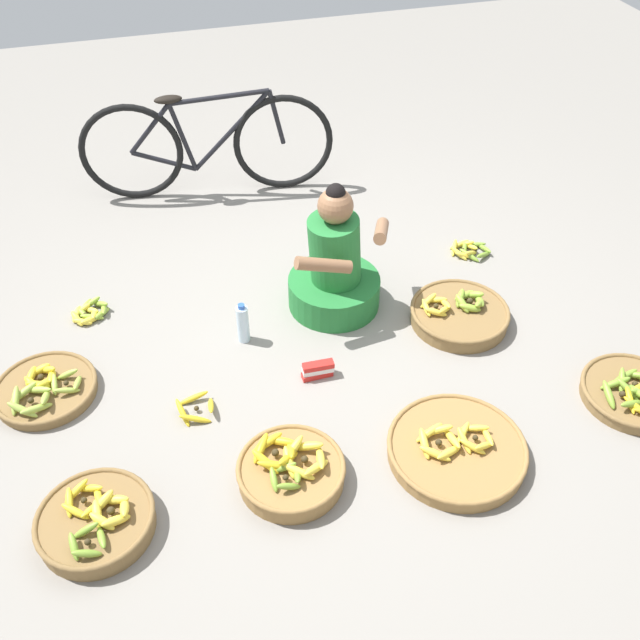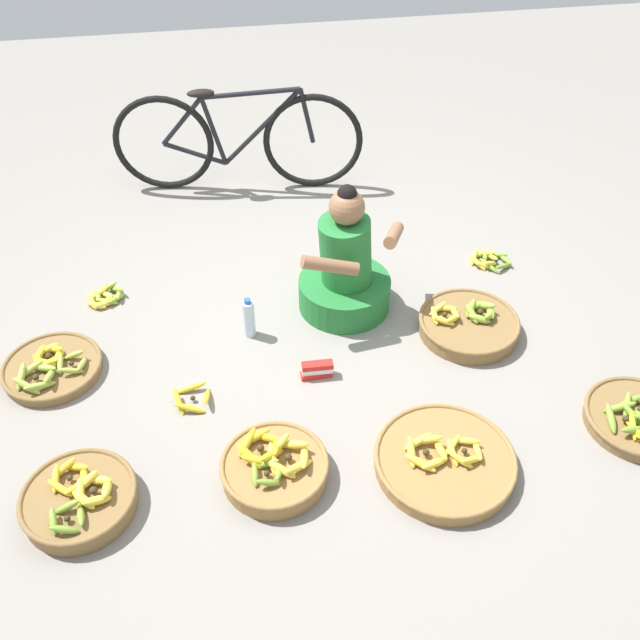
# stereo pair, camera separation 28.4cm
# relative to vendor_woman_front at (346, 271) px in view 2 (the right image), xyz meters

# --- Properties ---
(ground_plane) EXTENTS (10.00, 10.00, 0.00)m
(ground_plane) POSITION_rel_vendor_woman_front_xyz_m (-0.23, -0.30, -0.25)
(ground_plane) COLOR gray
(vendor_woman_front) EXTENTS (0.64, 0.52, 0.78)m
(vendor_woman_front) POSITION_rel_vendor_woman_front_xyz_m (0.00, 0.00, 0.00)
(vendor_woman_front) COLOR #237233
(vendor_woman_front) RESTS_ON ground
(bicycle_leaning) EXTENTS (1.69, 0.29, 0.73)m
(bicycle_leaning) POSITION_rel_vendor_woman_front_xyz_m (-0.47, 1.42, 0.11)
(bicycle_leaning) COLOR black
(bicycle_leaning) RESTS_ON ground
(banana_basket_back_center) EXTENTS (0.49, 0.49, 0.18)m
(banana_basket_back_center) POSITION_rel_vendor_woman_front_xyz_m (-0.54, -1.11, -0.19)
(banana_basket_back_center) COLOR olive
(banana_basket_back_center) RESTS_ON ground
(banana_basket_front_left) EXTENTS (0.55, 0.55, 0.16)m
(banana_basket_front_left) POSITION_rel_vendor_woman_front_xyz_m (0.62, -0.34, -0.20)
(banana_basket_front_left) COLOR brown
(banana_basket_front_left) RESTS_ON ground
(banana_basket_near_vendor) EXTENTS (0.64, 0.64, 0.14)m
(banana_basket_near_vendor) POSITION_rel_vendor_woman_front_xyz_m (0.22, -1.20, -0.20)
(banana_basket_near_vendor) COLOR olive
(banana_basket_near_vendor) RESTS_ON ground
(banana_basket_back_right) EXTENTS (0.51, 0.51, 0.13)m
(banana_basket_back_right) POSITION_rel_vendor_woman_front_xyz_m (-1.59, -0.28, -0.21)
(banana_basket_back_right) COLOR brown
(banana_basket_back_right) RESTS_ON ground
(banana_basket_mid_right) EXTENTS (0.50, 0.50, 0.17)m
(banana_basket_mid_right) POSITION_rel_vendor_woman_front_xyz_m (-1.38, -1.14, -0.19)
(banana_basket_mid_right) COLOR brown
(banana_basket_mid_right) RESTS_ON ground
(banana_basket_front_right) EXTENTS (0.51, 0.51, 0.14)m
(banana_basket_front_right) POSITION_rel_vendor_woman_front_xyz_m (1.21, -1.12, -0.20)
(banana_basket_front_right) COLOR brown
(banana_basket_front_right) RESTS_ON ground
(loose_bananas_near_bicycle) EXTENTS (0.20, 0.19, 0.09)m
(loose_bananas_near_bicycle) POSITION_rel_vendor_woman_front_xyz_m (-0.89, -0.61, -0.22)
(loose_bananas_near_bicycle) COLOR gold
(loose_bananas_near_bicycle) RESTS_ON ground
(loose_bananas_back_left) EXTENTS (0.23, 0.22, 0.08)m
(loose_bananas_back_left) POSITION_rel_vendor_woman_front_xyz_m (-1.36, 0.28, -0.22)
(loose_bananas_back_left) COLOR #8CAD38
(loose_bananas_back_left) RESTS_ON ground
(loose_bananas_front_center) EXTENTS (0.27, 0.23, 0.08)m
(loose_bananas_front_center) POSITION_rel_vendor_woman_front_xyz_m (0.96, 0.24, -0.22)
(loose_bananas_front_center) COLOR yellow
(loose_bananas_front_center) RESTS_ON ground
(water_bottle) EXTENTS (0.07, 0.07, 0.25)m
(water_bottle) POSITION_rel_vendor_woman_front_xyz_m (-0.56, -0.15, -0.13)
(water_bottle) COLOR silver
(water_bottle) RESTS_ON ground
(packet_carton_stack) EXTENTS (0.17, 0.06, 0.09)m
(packet_carton_stack) POSITION_rel_vendor_woman_front_xyz_m (-0.25, -0.53, -0.21)
(packet_carton_stack) COLOR red
(packet_carton_stack) RESTS_ON ground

